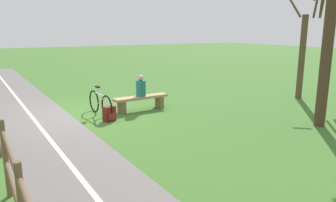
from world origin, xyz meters
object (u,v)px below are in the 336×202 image
object	(u,v)px
bicycle	(100,103)
tree_by_path	(304,49)
bench	(141,100)
person_seated	(141,87)
tree_mid_field	(327,50)
backpack	(109,114)

from	to	relation	value
bicycle	tree_by_path	xyz separation A→B (m)	(-7.33, 1.30, 1.48)
bench	tree_by_path	bearing A→B (deg)	164.23
person_seated	bicycle	xyz separation A→B (m)	(1.34, -0.03, -0.39)
bicycle	person_seated	bearing A→B (deg)	82.98
bench	person_seated	xyz separation A→B (m)	(0.00, 0.00, 0.43)
bicycle	tree_by_path	distance (m)	7.59
bench	tree_mid_field	bearing A→B (deg)	128.08
backpack	tree_mid_field	size ratio (longest dim) A/B	0.10
backpack	tree_by_path	size ratio (longest dim) A/B	0.10
person_seated	bicycle	size ratio (longest dim) A/B	0.41
person_seated	tree_by_path	world-z (taller)	tree_by_path
person_seated	tree_by_path	xyz separation A→B (m)	(-5.99, 1.27, 1.09)
person_seated	backpack	bearing A→B (deg)	23.57
bench	person_seated	size ratio (longest dim) A/B	2.71
tree_by_path	tree_mid_field	bearing A→B (deg)	46.84
person_seated	backpack	size ratio (longest dim) A/B	1.63
person_seated	tree_mid_field	size ratio (longest dim) A/B	0.16
backpack	person_seated	bearing A→B (deg)	-152.61
backpack	bench	bearing A→B (deg)	-152.67
bench	person_seated	bearing A→B (deg)	-0.00
bench	bicycle	bearing A→B (deg)	-5.20
tree_mid_field	tree_by_path	size ratio (longest dim) A/B	1.04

